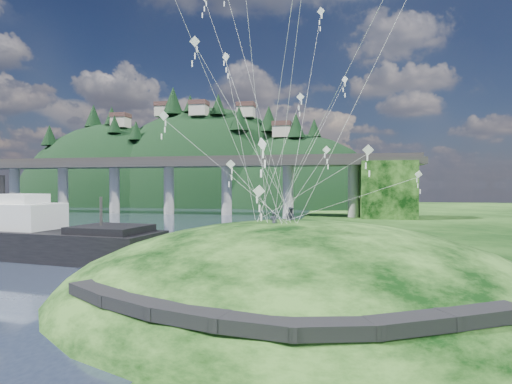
# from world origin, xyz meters

# --- Properties ---
(ground) EXTENTS (320.00, 320.00, 0.00)m
(ground) POSITION_xyz_m (0.00, 0.00, 0.00)
(ground) COLOR black
(ground) RESTS_ON ground
(grass_hill) EXTENTS (36.00, 32.00, 13.00)m
(grass_hill) POSITION_xyz_m (8.00, 2.00, -1.50)
(grass_hill) COLOR black
(grass_hill) RESTS_ON ground
(footpath) EXTENTS (22.29, 5.84, 0.83)m
(footpath) POSITION_xyz_m (7.46, -9.74, 2.08)
(footpath) COLOR black
(footpath) RESTS_ON ground
(bridge) EXTENTS (160.00, 11.00, 15.00)m
(bridge) POSITION_xyz_m (-26.46, 70.07, 9.70)
(bridge) COLOR #2D2B2B
(bridge) RESTS_ON ground
(far_ridge) EXTENTS (153.00, 70.00, 94.50)m
(far_ridge) POSITION_xyz_m (-43.58, 122.17, -7.44)
(far_ridge) COLOR black
(far_ridge) RESTS_ON ground
(work_barge) EXTENTS (25.31, 9.24, 8.66)m
(work_barge) POSITION_xyz_m (-19.37, 9.62, 2.17)
(work_barge) COLOR black
(work_barge) RESTS_ON ground
(wooden_dock) EXTENTS (13.27, 5.98, 0.95)m
(wooden_dock) POSITION_xyz_m (-2.85, 4.92, 0.42)
(wooden_dock) COLOR #342815
(wooden_dock) RESTS_ON ground
(kite_flyers) EXTENTS (1.77, 3.44, 1.90)m
(kite_flyers) POSITION_xyz_m (6.99, 2.97, 5.87)
(kite_flyers) COLOR #292B36
(kite_flyers) RESTS_ON ground
(kite_swarm) EXTENTS (20.17, 18.18, 22.30)m
(kite_swarm) POSITION_xyz_m (6.26, 2.21, 17.21)
(kite_swarm) COLOR white
(kite_swarm) RESTS_ON ground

